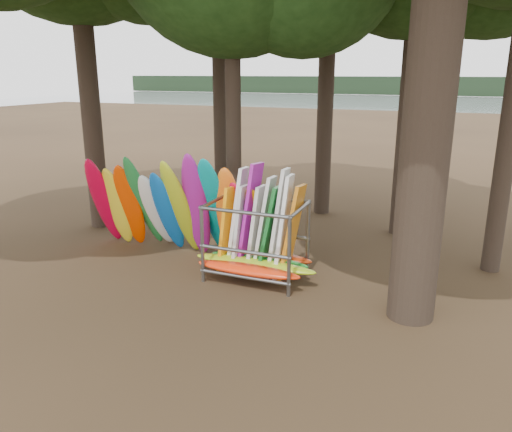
% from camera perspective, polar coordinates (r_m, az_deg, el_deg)
% --- Properties ---
extents(ground, '(120.00, 120.00, 0.00)m').
position_cam_1_polar(ground, '(12.39, -3.71, -7.91)').
color(ground, '#47331E').
rests_on(ground, ground).
extents(lake, '(160.00, 160.00, 0.00)m').
position_cam_1_polar(lake, '(70.50, 18.51, 11.25)').
color(lake, gray).
rests_on(lake, ground).
extents(far_shore, '(160.00, 4.00, 4.00)m').
position_cam_1_polar(far_shore, '(120.29, 20.49, 13.73)').
color(far_shore, black).
rests_on(far_shore, ground).
extents(kayak_row, '(5.65, 2.06, 3.18)m').
position_cam_1_polar(kayak_row, '(14.18, -9.12, 0.76)').
color(kayak_row, red).
rests_on(kayak_row, ground).
extents(storage_rack, '(3.24, 1.62, 2.92)m').
position_cam_1_polar(storage_rack, '(12.51, 0.07, -3.02)').
color(storage_rack, slate).
rests_on(storage_rack, ground).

